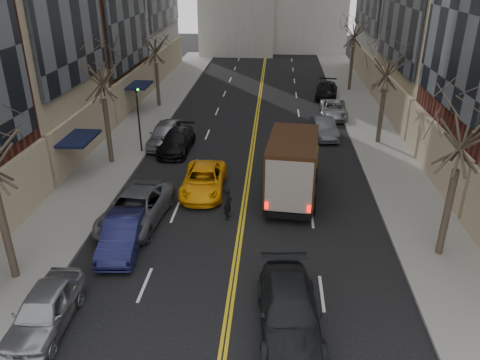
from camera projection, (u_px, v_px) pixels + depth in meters
The scene contains 20 objects.
sidewalk_left at pixel (139, 127), 36.15m from camera, with size 4.00×66.00×0.15m, color slate.
sidewalk_right at pixel (375, 133), 34.92m from camera, with size 4.00×66.00×0.15m, color slate.
tree_lf_mid at pixel (99, 59), 27.06m from camera, with size 3.20×3.20×8.91m.
tree_lf_far at pixel (154, 37), 39.05m from camera, with size 3.20×3.20×8.12m.
tree_rt_near at pixel (468, 113), 17.77m from camera, with size 3.20×3.20×8.71m.
tree_rt_mid at pixel (389, 55), 30.55m from camera, with size 3.20×3.20×8.32m.
tree_rt_far at pixel (356, 20), 43.86m from camera, with size 3.20×3.20×9.11m.
traffic_signal at pixel (138, 112), 30.36m from camera, with size 0.29×0.26×4.70m.
ups_truck at pixel (293, 166), 24.89m from camera, with size 3.13×6.72×3.57m.
observer_sedan at pixel (289, 311), 16.14m from camera, with size 2.47×5.29×1.50m.
taxi at pixel (204, 180), 25.94m from camera, with size 2.27×4.92×1.37m, color #FFAA0A.
pedestrian at pixel (228, 203), 23.14m from camera, with size 0.62×0.41×1.70m, color black.
parked_lf_a at pixel (44, 310), 16.19m from camera, with size 1.72×4.28×1.46m, color #999CA0.
parked_lf_b at pixel (123, 234), 20.72m from camera, with size 1.54×4.41×1.45m, color #13153E.
parked_lf_c at pixel (136, 209), 22.77m from camera, with size 2.58×5.59×1.55m, color #54565C.
parked_lf_d at pixel (177, 141), 31.63m from camera, with size 1.94×4.77×1.38m, color black.
parked_lf_e at pixel (165, 134), 32.62m from camera, with size 1.91×4.74×1.61m, color #96979D.
parked_rt_a at pixel (324, 128), 34.17m from camera, with size 1.45×4.17×1.37m, color #474A4E.
parked_rt_b at pixel (333, 109), 38.61m from camera, with size 2.14×4.63×1.29m, color #A5A8AC.
parked_rt_c at pixel (327, 90), 44.18m from camera, with size 1.96×4.82×1.40m, color black.
Camera 1 is at (1.44, -6.79, 11.67)m, focal length 35.00 mm.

